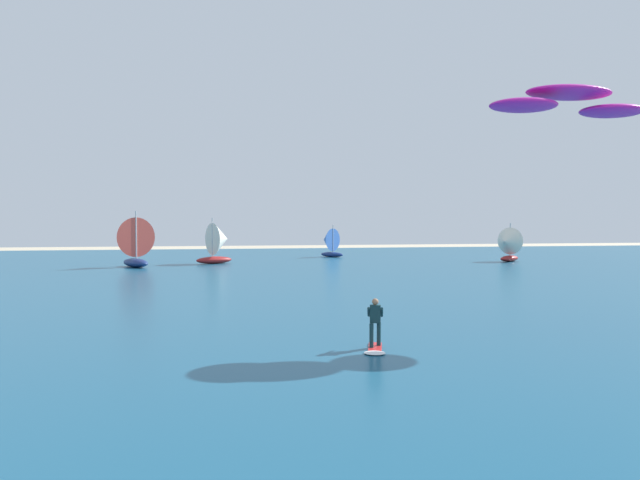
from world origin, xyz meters
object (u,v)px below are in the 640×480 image
Objects in this scene: sailboat_near_shore at (219,243)px; sailboat_outermost at (329,242)px; kitesurfer at (375,331)px; sailboat_far_right at (133,241)px; kite at (569,102)px; sailboat_mid_left at (507,244)px.

sailboat_outermost is at bearing 34.35° from sailboat_near_shore.
kitesurfer is 0.44× the size of sailboat_near_shore.
sailboat_far_right is (-21.56, -12.30, 0.62)m from sailboat_outermost.
sailboat_mid_left is (17.70, 37.40, -7.07)m from kite.
kite is (8.55, 2.28, 8.35)m from kitesurfer.
sailboat_near_shore reaches higher than kitesurfer.
sailboat_far_right is (-12.27, 39.67, 1.81)m from kitesurfer.
kite is 1.51× the size of sailboat_near_shore.
sailboat_outermost is (0.75, 49.69, -7.17)m from kite.
sailboat_near_shore is 1.13× the size of sailboat_mid_left.
sailboat_far_right is at bearing 107.18° from kitesurfer.
sailboat_far_right is at bearing -150.30° from sailboat_outermost.
sailboat_far_right reaches higher than sailboat_outermost.
kitesurfer is 47.59m from sailboat_mid_left.
kite is at bearing -72.62° from sailboat_near_shore.
sailboat_mid_left is 38.52m from sailboat_far_right.
sailboat_outermost is at bearing 79.86° from kitesurfer.
kitesurfer is 0.52× the size of sailboat_outermost.
sailboat_outermost is at bearing 89.14° from kite.
sailboat_far_right is at bearing -159.00° from sailboat_near_shore.
sailboat_outermost is at bearing 29.70° from sailboat_far_right.
sailboat_near_shore is 0.89× the size of sailboat_far_right.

